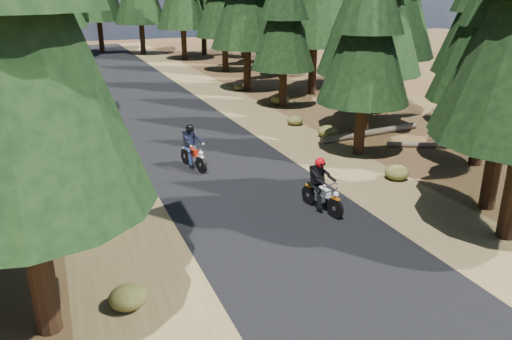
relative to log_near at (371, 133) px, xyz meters
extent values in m
plane|color=#432B18|center=(-8.18, -6.62, -0.16)|extent=(120.00, 120.00, 0.00)
cube|color=black|center=(-8.18, -1.62, -0.15)|extent=(6.00, 100.00, 0.01)
cube|color=brown|center=(-12.78, -1.62, -0.16)|extent=(3.20, 100.00, 0.01)
cube|color=brown|center=(-3.58, -1.62, -0.16)|extent=(3.20, 100.00, 0.01)
cylinder|color=black|center=(-14.80, -9.72, 2.69)|extent=(0.53, 0.53, 5.71)
cylinder|color=black|center=(-1.42, -8.56, 2.39)|extent=(0.50, 0.50, 5.11)
cylinder|color=black|center=(1.49, -5.15, 2.49)|extent=(0.51, 0.51, 5.29)
cone|color=black|center=(1.49, -5.15, 5.80)|extent=(4.50, 4.50, 6.62)
cylinder|color=black|center=(-15.44, -0.45, 2.51)|extent=(0.51, 0.51, 5.34)
cylinder|color=black|center=(-2.13, -2.14, 2.10)|extent=(0.48, 0.48, 4.52)
cone|color=black|center=(-2.13, -2.14, 4.92)|extent=(3.84, 3.84, 5.65)
cylinder|color=black|center=(0.10, 0.77, 2.76)|extent=(0.53, 0.53, 5.84)
cylinder|color=black|center=(3.03, 3.72, 3.06)|extent=(0.56, 0.56, 6.43)
cylinder|color=black|center=(-14.53, 7.27, 2.70)|extent=(0.53, 0.53, 5.72)
cylinder|color=black|center=(-1.20, 7.45, 2.09)|extent=(0.48, 0.48, 4.51)
cone|color=black|center=(-1.20, 7.45, 4.91)|extent=(3.83, 3.83, 5.64)
cylinder|color=black|center=(2.30, 10.18, 3.08)|extent=(0.56, 0.56, 6.47)
cylinder|color=black|center=(-15.18, 14.13, 2.66)|extent=(0.53, 0.53, 5.64)
cylinder|color=black|center=(-1.25, 13.11, 2.75)|extent=(0.53, 0.53, 5.83)
cylinder|color=black|center=(3.34, 17.53, 2.15)|extent=(0.48, 0.48, 4.61)
cone|color=black|center=(3.34, 17.53, 5.03)|extent=(3.92, 3.92, 5.77)
cylinder|color=black|center=(-16.30, 20.83, 2.05)|extent=(0.48, 0.48, 4.42)
cone|color=black|center=(-16.30, 20.83, 4.81)|extent=(3.76, 3.76, 5.52)
cylinder|color=black|center=(0.16, 21.79, 2.72)|extent=(0.53, 0.53, 5.76)
cylinder|color=black|center=(4.84, 25.46, 2.67)|extent=(0.53, 0.53, 5.66)
cylinder|color=black|center=(5.82, -0.62, 2.64)|extent=(0.52, 0.52, 5.60)
cylinder|color=black|center=(4.82, 19.38, 2.84)|extent=(0.54, 0.54, 6.00)
cylinder|color=black|center=(6.82, 11.38, 2.64)|extent=(0.52, 0.52, 5.60)
cylinder|color=black|center=(-15.18, 30.38, 3.04)|extent=(0.56, 0.56, 6.40)
cylinder|color=black|center=(-1.18, 30.38, 2.84)|extent=(0.54, 0.54, 6.00)
cylinder|color=black|center=(1.82, 33.38, 3.04)|extent=(0.56, 0.56, 6.40)
cylinder|color=black|center=(-12.18, 36.38, 2.84)|extent=(0.54, 0.54, 6.00)
cylinder|color=black|center=(-4.18, 36.38, 3.04)|extent=(0.56, 0.56, 6.40)
cylinder|color=black|center=(-8.18, 39.38, 3.24)|extent=(0.57, 0.57, 6.80)
cylinder|color=black|center=(4.82, 29.38, 2.84)|extent=(0.54, 0.54, 6.00)
cylinder|color=#4C4233|center=(0.00, 0.00, 0.00)|extent=(5.81, 0.92, 0.32)
cylinder|color=#4C4233|center=(1.49, -2.73, -0.04)|extent=(3.76, 2.10, 0.24)
ellipsoid|color=#474C1E|center=(-2.05, 0.61, 0.13)|extent=(0.96, 0.96, 0.58)
ellipsoid|color=#474C1E|center=(-12.99, -5.65, 0.09)|extent=(0.84, 0.84, 0.50)
ellipsoid|color=#474C1E|center=(-12.87, 6.99, 0.05)|extent=(0.70, 0.70, 0.42)
ellipsoid|color=#474C1E|center=(-2.53, -5.32, 0.11)|extent=(0.90, 0.90, 0.54)
ellipsoid|color=#474C1E|center=(-1.13, 7.93, 0.19)|extent=(1.18, 1.18, 0.71)
ellipsoid|color=#474C1E|center=(-15.09, 1.07, 0.10)|extent=(0.86, 0.86, 0.52)
ellipsoid|color=#474C1E|center=(-2.48, 3.24, 0.09)|extent=(0.84, 0.84, 0.50)
ellipsoid|color=#474C1E|center=(-13.15, -9.57, 0.10)|extent=(0.85, 0.85, 0.51)
ellipsoid|color=#474C1E|center=(-14.73, 10.38, 0.11)|extent=(0.92, 0.92, 0.55)
ellipsoid|color=#474C1E|center=(-1.88, 13.22, 0.05)|extent=(0.69, 0.69, 0.42)
cube|color=black|center=(-6.56, -6.72, 1.03)|extent=(0.43, 0.31, 0.57)
sphere|color=red|center=(-6.56, -6.72, 1.45)|extent=(0.37, 0.37, 0.32)
cube|color=black|center=(-9.25, -1.20, 1.05)|extent=(0.44, 0.32, 0.57)
sphere|color=black|center=(-9.25, -1.20, 1.47)|extent=(0.38, 0.38, 0.32)
camera|label=1|loc=(-14.15, -19.46, 6.62)|focal=35.00mm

